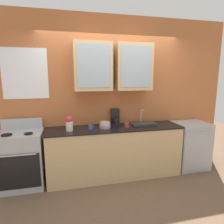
{
  "coord_description": "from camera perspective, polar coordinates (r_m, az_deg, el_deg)",
  "views": [
    {
      "loc": [
        -0.79,
        -3.15,
        1.77
      ],
      "look_at": [
        -0.06,
        0.0,
        1.17
      ],
      "focal_mm": 30.86,
      "sensor_mm": 36.0,
      "label": 1
    }
  ],
  "objects": [
    {
      "name": "counter",
      "position": [
        3.5,
        0.92,
        -11.66
      ],
      "size": [
        2.34,
        0.59,
        0.9
      ],
      "color": "tan",
      "rests_on": "ground_plane"
    },
    {
      "name": "ground_plane",
      "position": [
        3.69,
        0.9,
        -18.16
      ],
      "size": [
        10.0,
        10.0,
        0.0
      ],
      "primitive_type": "plane",
      "color": "brown"
    },
    {
      "name": "dishwasher",
      "position": [
        4.11,
        22.08,
        -9.06
      ],
      "size": [
        0.63,
        0.57,
        0.9
      ],
      "color": "#ADAFB5",
      "rests_on": "ground_plane"
    },
    {
      "name": "vase",
      "position": [
        3.18,
        -12.55,
        -3.34
      ],
      "size": [
        0.11,
        0.11,
        0.25
      ],
      "color": "beige",
      "rests_on": "counter"
    },
    {
      "name": "cup_near_bowls",
      "position": [
        3.22,
        -6.32,
        -4.52
      ],
      "size": [
        0.1,
        0.06,
        0.08
      ],
      "color": "#38608C",
      "rests_on": "counter"
    },
    {
      "name": "bowl_stack",
      "position": [
        3.31,
        -2.13,
        -3.84
      ],
      "size": [
        0.2,
        0.2,
        0.11
      ],
      "color": "#D87F84",
      "rests_on": "counter"
    },
    {
      "name": "cup_near_sink",
      "position": [
        3.33,
        4.46,
        -3.84
      ],
      "size": [
        0.11,
        0.07,
        0.1
      ],
      "color": "#993838",
      "rests_on": "counter"
    },
    {
      "name": "back_wall_unit",
      "position": [
        3.54,
        -0.31,
        6.41
      ],
      "size": [
        4.55,
        0.42,
        2.83
      ],
      "color": "#B76638",
      "rests_on": "ground_plane"
    },
    {
      "name": "sink_faucet",
      "position": [
        3.6,
        9.17,
        -3.26
      ],
      "size": [
        0.45,
        0.29,
        0.28
      ],
      "color": "#2D2D30",
      "rests_on": "counter"
    },
    {
      "name": "stove_range",
      "position": [
        3.49,
        -25.18,
        -12.64
      ],
      "size": [
        0.68,
        0.57,
        1.08
      ],
      "color": "#ADAFB5",
      "rests_on": "ground_plane"
    },
    {
      "name": "coffee_maker",
      "position": [
        3.52,
        1.06,
        -2.04
      ],
      "size": [
        0.17,
        0.2,
        0.29
      ],
      "color": "black",
      "rests_on": "counter"
    }
  ]
}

